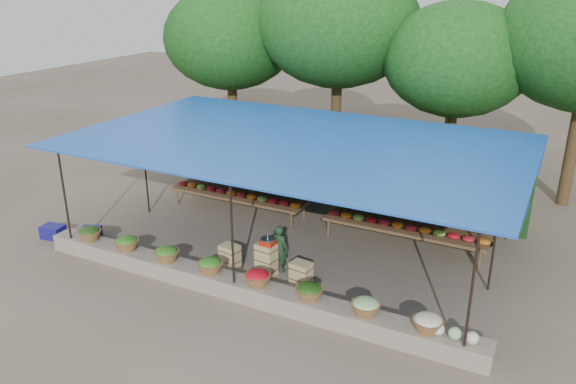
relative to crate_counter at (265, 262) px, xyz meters
The scene contains 16 objects.
ground 1.66m from the crate_counter, 91.75° to the left, with size 60.00×60.00×0.00m, color brown.
stone_curb 1.12m from the crate_counter, 92.56° to the right, with size 10.60×0.55×0.40m, color #6A6055.
stall_canopy 2.91m from the crate_counter, 91.68° to the left, with size 10.80×6.60×2.82m.
produce_baskets 1.15m from the crate_counter, 97.65° to the right, with size 8.98×0.58×0.34m.
netting_backdrop 4.88m from the crate_counter, 90.60° to the left, with size 10.60×0.06×2.50m, color #174219.
tree_row 8.90m from the crate_counter, 86.64° to the left, with size 16.51×5.50×7.12m.
fruit_table_left 3.93m from the crate_counter, 130.41° to the left, with size 4.21×0.95×0.93m.
fruit_table_right 3.88m from the crate_counter, 50.53° to the left, with size 4.21×0.95×0.93m.
crate_counter is the anchor object (origin of this frame).
weighing_scale 0.55m from the crate_counter, ahead, with size 0.34×0.34×0.36m.
vendor_seated 0.45m from the crate_counter, 52.38° to the left, with size 0.42×0.28×1.16m, color #19381D.
customer_left 5.88m from the crate_counter, 137.42° to the left, with size 0.80×0.63×1.65m, color slate.
customer_mid 4.15m from the crate_counter, 61.43° to the left, with size 1.17×0.67×1.81m, color slate.
customer_right 5.88m from the crate_counter, 42.35° to the left, with size 0.98×0.41×1.67m, color slate.
blue_crate_front 6.03m from the crate_counter, behind, with size 0.57×0.41×0.34m, color navy.
blue_crate_back 5.11m from the crate_counter, behind, with size 0.47×0.34×0.28m, color navy.
Camera 1 is at (5.81, -11.68, 6.49)m, focal length 35.00 mm.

